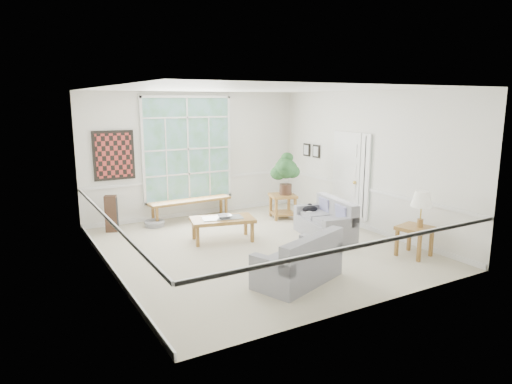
% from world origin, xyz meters
% --- Properties ---
extents(floor, '(5.50, 6.00, 0.01)m').
position_xyz_m(floor, '(0.00, 0.00, -0.01)').
color(floor, '#B3AA91').
rests_on(floor, ground).
extents(ceiling, '(5.50, 6.00, 0.02)m').
position_xyz_m(ceiling, '(0.00, 0.00, 3.00)').
color(ceiling, white).
rests_on(ceiling, ground).
extents(wall_back, '(5.50, 0.02, 3.00)m').
position_xyz_m(wall_back, '(0.00, 3.00, 1.50)').
color(wall_back, silver).
rests_on(wall_back, ground).
extents(wall_front, '(5.50, 0.02, 3.00)m').
position_xyz_m(wall_front, '(0.00, -3.00, 1.50)').
color(wall_front, silver).
rests_on(wall_front, ground).
extents(wall_left, '(0.02, 6.00, 3.00)m').
position_xyz_m(wall_left, '(-2.75, 0.00, 1.50)').
color(wall_left, silver).
rests_on(wall_left, ground).
extents(wall_right, '(0.02, 6.00, 3.00)m').
position_xyz_m(wall_right, '(2.75, 0.00, 1.50)').
color(wall_right, silver).
rests_on(wall_right, ground).
extents(window_back, '(2.30, 0.08, 2.40)m').
position_xyz_m(window_back, '(-0.20, 2.96, 1.65)').
color(window_back, white).
rests_on(window_back, wall_back).
extents(entry_door, '(0.08, 0.90, 2.10)m').
position_xyz_m(entry_door, '(2.71, 0.60, 1.05)').
color(entry_door, white).
rests_on(entry_door, floor).
extents(door_sidelight, '(0.08, 0.26, 1.90)m').
position_xyz_m(door_sidelight, '(2.71, -0.03, 1.15)').
color(door_sidelight, white).
rests_on(door_sidelight, wall_right).
extents(wall_art, '(0.90, 0.06, 1.10)m').
position_xyz_m(wall_art, '(-1.95, 2.95, 1.60)').
color(wall_art, '#5C211D').
rests_on(wall_art, wall_back).
extents(wall_frame_near, '(0.04, 0.26, 0.32)m').
position_xyz_m(wall_frame_near, '(2.71, 1.75, 1.55)').
color(wall_frame_near, black).
rests_on(wall_frame_near, wall_right).
extents(wall_frame_far, '(0.04, 0.26, 0.32)m').
position_xyz_m(wall_frame_far, '(2.71, 2.15, 1.55)').
color(wall_frame_far, black).
rests_on(wall_frame_far, wall_right).
extents(loveseat_right, '(0.99, 1.56, 0.78)m').
position_xyz_m(loveseat_right, '(1.59, -0.08, 0.39)').
color(loveseat_right, gray).
rests_on(loveseat_right, floor).
extents(loveseat_front, '(1.63, 1.21, 0.79)m').
position_xyz_m(loveseat_front, '(-0.29, -1.78, 0.40)').
color(loveseat_front, gray).
rests_on(loveseat_front, floor).
extents(coffee_table, '(1.39, 0.97, 0.47)m').
position_xyz_m(coffee_table, '(-0.38, 0.73, 0.23)').
color(coffee_table, olive).
rests_on(coffee_table, floor).
extents(pewter_bowl, '(0.37, 0.37, 0.09)m').
position_xyz_m(pewter_bowl, '(-0.35, 0.69, 0.51)').
color(pewter_bowl, '#A0A0A5').
rests_on(pewter_bowl, coffee_table).
extents(window_bench, '(2.02, 0.49, 0.47)m').
position_xyz_m(window_bench, '(-0.30, 2.65, 0.23)').
color(window_bench, olive).
rests_on(window_bench, floor).
extents(end_table, '(0.72, 0.72, 0.58)m').
position_xyz_m(end_table, '(1.66, 1.63, 0.29)').
color(end_table, olive).
rests_on(end_table, floor).
extents(houseplant, '(0.60, 0.60, 1.02)m').
position_xyz_m(houseplant, '(1.71, 1.59, 1.09)').
color(houseplant, '#255025').
rests_on(houseplant, end_table).
extents(side_table, '(0.65, 0.65, 0.56)m').
position_xyz_m(side_table, '(2.24, -1.86, 0.28)').
color(side_table, olive).
rests_on(side_table, floor).
extents(table_lamp, '(0.42, 0.42, 0.66)m').
position_xyz_m(table_lamp, '(2.29, -1.92, 0.89)').
color(table_lamp, white).
rests_on(table_lamp, side_table).
extents(pet_bed, '(0.52, 0.52, 0.14)m').
position_xyz_m(pet_bed, '(-1.25, 2.46, 0.07)').
color(pet_bed, gray).
rests_on(pet_bed, floor).
extents(floor_speaker, '(0.30, 0.27, 0.79)m').
position_xyz_m(floor_speaker, '(-2.18, 2.51, 0.40)').
color(floor_speaker, '#3A2418').
rests_on(floor_speaker, floor).
extents(cat, '(0.40, 0.32, 0.17)m').
position_xyz_m(cat, '(1.59, 0.44, 0.49)').
color(cat, black).
rests_on(cat, loveseat_right).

